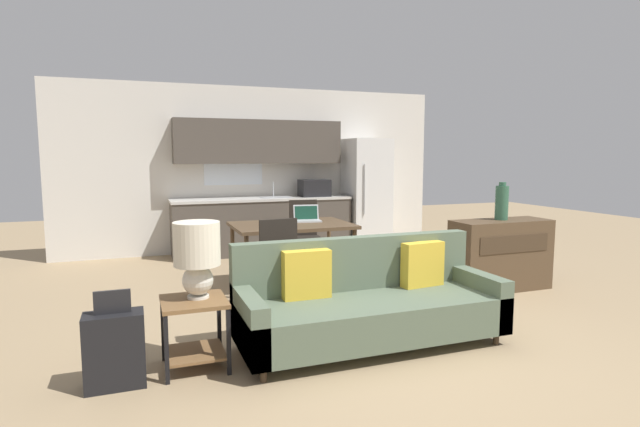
% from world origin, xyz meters
% --- Properties ---
extents(ground_plane, '(20.00, 20.00, 0.00)m').
position_xyz_m(ground_plane, '(0.00, 0.00, 0.00)').
color(ground_plane, '#9E8460').
extents(wall_back, '(6.40, 0.07, 2.70)m').
position_xyz_m(wall_back, '(-0.00, 4.63, 1.35)').
color(wall_back, silver).
rests_on(wall_back, ground_plane).
extents(kitchen_counter, '(2.90, 0.65, 2.15)m').
position_xyz_m(kitchen_counter, '(0.02, 4.33, 0.84)').
color(kitchen_counter, '#4C443D').
rests_on(kitchen_counter, ground_plane).
extents(refrigerator, '(0.69, 0.72, 1.86)m').
position_xyz_m(refrigerator, '(1.84, 4.24, 0.93)').
color(refrigerator, white).
rests_on(refrigerator, ground_plane).
extents(dining_table, '(1.41, 0.95, 0.76)m').
position_xyz_m(dining_table, '(-0.17, 2.12, 0.70)').
color(dining_table, brown).
rests_on(dining_table, ground_plane).
extents(couch, '(2.21, 0.80, 0.88)m').
position_xyz_m(couch, '(-0.13, 0.11, 0.34)').
color(couch, '#3D2D1E').
rests_on(couch, ground_plane).
extents(side_table, '(0.47, 0.47, 0.52)m').
position_xyz_m(side_table, '(-1.56, 0.11, 0.35)').
color(side_table, brown).
rests_on(side_table, ground_plane).
extents(table_lamp, '(0.34, 0.34, 0.57)m').
position_xyz_m(table_lamp, '(-1.52, 0.15, 0.87)').
color(table_lamp, silver).
rests_on(table_lamp, side_table).
extents(credenza, '(1.19, 0.46, 0.83)m').
position_xyz_m(credenza, '(2.10, 1.11, 0.41)').
color(credenza, brown).
rests_on(credenza, ground_plane).
extents(vase, '(0.15, 0.15, 0.44)m').
position_xyz_m(vase, '(2.12, 1.15, 1.03)').
color(vase, '#336047').
rests_on(vase, credenza).
extents(dining_chair_near_left, '(0.46, 0.46, 0.95)m').
position_xyz_m(dining_chair_near_left, '(-0.62, 1.29, 0.51)').
color(dining_chair_near_left, black).
rests_on(dining_chair_near_left, ground_plane).
extents(dining_chair_far_right, '(0.47, 0.47, 0.95)m').
position_xyz_m(dining_chair_far_right, '(0.29, 2.99, 0.51)').
color(dining_chair_far_right, black).
rests_on(dining_chair_far_right, ground_plane).
extents(laptop, '(0.35, 0.30, 0.20)m').
position_xyz_m(laptop, '(0.08, 2.29, 0.81)').
color(laptop, '#B7BABC').
rests_on(laptop, dining_table).
extents(suitcase, '(0.39, 0.22, 0.68)m').
position_xyz_m(suitcase, '(-2.11, -0.02, 0.27)').
color(suitcase, black).
rests_on(suitcase, ground_plane).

